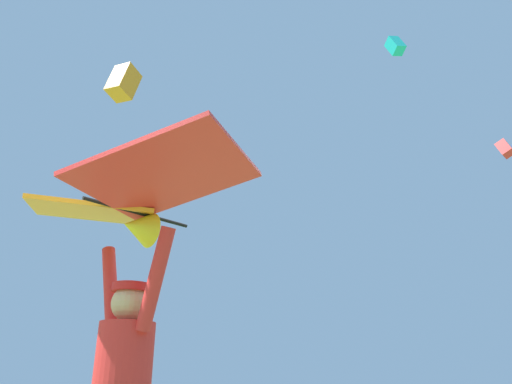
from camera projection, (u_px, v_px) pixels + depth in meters
name	position (u px, v px, depth m)	size (l,w,h in m)	color
held_stunt_kite	(127.00, 202.00, 3.11)	(2.07, 1.30, 0.43)	black
distant_kite_red_low_left	(505.00, 149.00, 35.10)	(1.30, 1.19, 1.55)	red
distant_kite_orange_far_center	(123.00, 83.00, 18.17)	(0.98, 1.14, 1.50)	orange
distant_kite_teal_overhead_distant	(395.00, 46.00, 28.39)	(1.34, 1.07, 1.41)	#19B2AD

